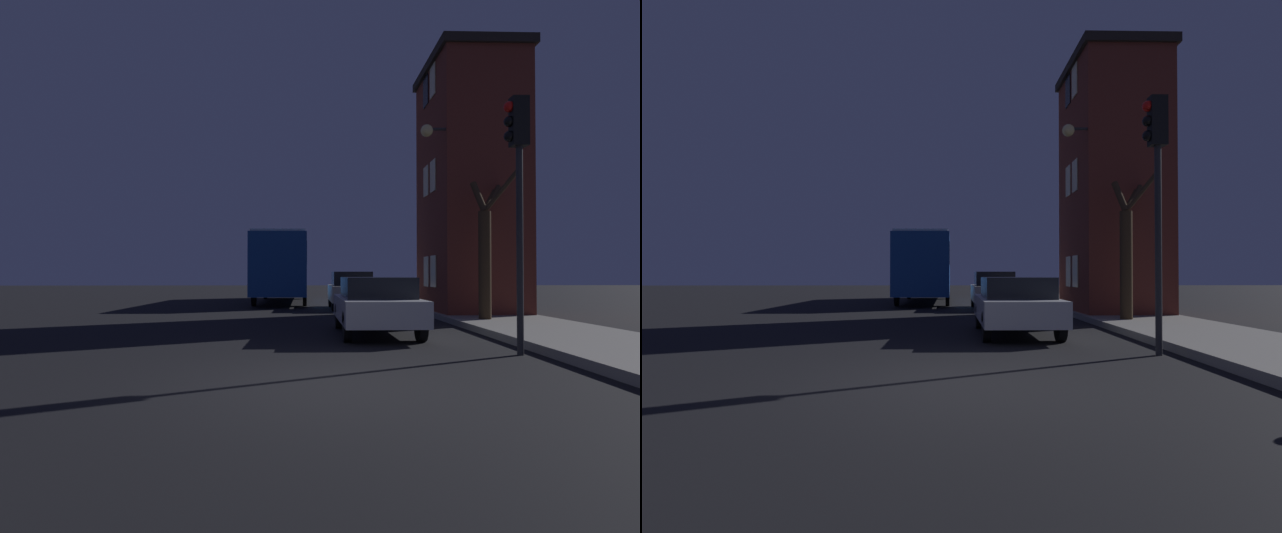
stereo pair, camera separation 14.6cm
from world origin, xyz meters
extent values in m
plane|color=black|center=(0.00, 0.00, 0.00)|extent=(120.00, 120.00, 0.00)
cube|color=brown|center=(5.61, 11.03, 4.51)|extent=(2.85, 4.31, 8.68)
cube|color=black|center=(5.61, 11.03, 9.00)|extent=(3.09, 4.55, 0.30)
cube|color=beige|center=(4.16, 10.53, 1.57)|extent=(0.03, 0.70, 1.10)
cube|color=beige|center=(4.16, 11.53, 1.57)|extent=(0.03, 0.70, 1.10)
cube|color=beige|center=(4.16, 10.53, 4.91)|extent=(0.03, 0.70, 1.10)
cube|color=beige|center=(4.16, 11.53, 4.91)|extent=(0.03, 0.70, 1.10)
cube|color=beige|center=(4.16, 10.53, 8.25)|extent=(0.03, 0.70, 1.10)
cube|color=black|center=(4.16, 11.53, 8.25)|extent=(0.03, 0.70, 1.10)
cylinder|color=#28282B|center=(4.47, 8.99, 3.19)|extent=(0.14, 0.14, 6.03)
cylinder|color=#28282B|center=(4.02, 8.99, 6.10)|extent=(0.90, 0.09, 0.09)
sphere|color=#F9E08C|center=(3.57, 8.99, 6.05)|extent=(0.39, 0.39, 0.39)
cylinder|color=#28282B|center=(3.59, 2.22, 1.90)|extent=(0.12, 0.12, 3.80)
cube|color=black|center=(3.59, 2.22, 4.25)|extent=(0.30, 0.24, 0.90)
sphere|color=red|center=(3.41, 2.22, 4.52)|extent=(0.20, 0.20, 0.20)
sphere|color=black|center=(3.41, 2.22, 4.25)|extent=(0.20, 0.20, 0.20)
sphere|color=black|center=(3.41, 2.22, 3.98)|extent=(0.20, 0.20, 0.20)
cylinder|color=#382819|center=(4.91, 7.59, 1.74)|extent=(0.36, 0.36, 3.13)
cylinder|color=#382819|center=(5.25, 8.10, 3.67)|extent=(0.87, 1.18, 0.89)
cylinder|color=#382819|center=(4.82, 7.80, 3.75)|extent=(0.43, 0.66, 0.98)
cylinder|color=#382819|center=(5.43, 7.67, 3.91)|extent=(1.16, 0.30, 1.30)
cylinder|color=#382819|center=(5.34, 8.16, 3.75)|extent=(1.03, 1.30, 1.04)
cube|color=#194793|center=(-1.49, 19.74, 1.90)|extent=(2.52, 10.44, 2.84)
cube|color=black|center=(-1.49, 19.74, 2.41)|extent=(2.54, 9.60, 1.02)
cube|color=#B2B2B2|center=(-1.49, 19.74, 3.38)|extent=(2.40, 9.92, 0.12)
cylinder|color=black|center=(-0.32, 23.14, 0.48)|extent=(0.18, 0.96, 0.96)
cylinder|color=black|center=(-2.66, 23.14, 0.48)|extent=(0.18, 0.96, 0.96)
cylinder|color=black|center=(-0.32, 16.35, 0.48)|extent=(0.18, 0.96, 0.96)
cylinder|color=black|center=(-2.66, 16.35, 0.48)|extent=(0.18, 0.96, 0.96)
cube|color=#B7BABF|center=(1.41, 5.43, 0.62)|extent=(1.79, 4.20, 0.57)
cube|color=black|center=(1.41, 5.22, 1.15)|extent=(1.58, 2.18, 0.49)
cylinder|color=black|center=(2.21, 6.79, 0.34)|extent=(0.18, 0.67, 0.67)
cylinder|color=black|center=(0.60, 6.79, 0.34)|extent=(0.18, 0.67, 0.67)
cylinder|color=black|center=(2.21, 4.06, 0.34)|extent=(0.18, 0.67, 0.67)
cylinder|color=black|center=(0.60, 4.06, 0.34)|extent=(0.18, 0.67, 0.67)
cube|color=beige|center=(1.65, 14.48, 0.66)|extent=(1.79, 3.82, 0.66)
cube|color=black|center=(1.65, 14.29, 1.28)|extent=(1.58, 1.99, 0.58)
cylinder|color=black|center=(2.45, 15.72, 0.33)|extent=(0.18, 0.67, 0.67)
cylinder|color=black|center=(0.84, 15.72, 0.33)|extent=(0.18, 0.67, 0.67)
cylinder|color=black|center=(2.45, 13.24, 0.33)|extent=(0.18, 0.67, 0.67)
cylinder|color=black|center=(0.84, 13.24, 0.33)|extent=(0.18, 0.67, 0.67)
camera|label=1|loc=(-0.31, -6.71, 1.46)|focal=28.00mm
camera|label=2|loc=(-0.17, -6.72, 1.46)|focal=28.00mm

